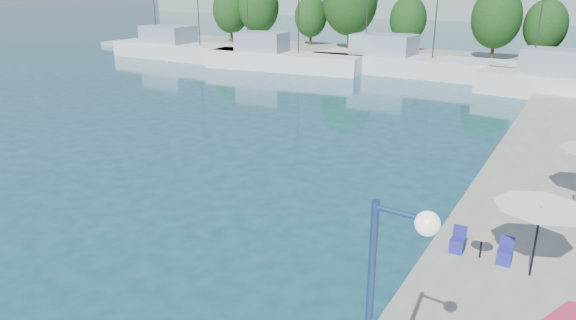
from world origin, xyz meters
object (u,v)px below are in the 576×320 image
Objects in this scene: street_lamp at (389,296)px; trawler_03 at (407,63)px; umbrella_white at (540,215)px; trawler_02 at (280,59)px; trawler_01 at (184,50)px.

trawler_03 is at bearing 112.50° from street_lamp.
trawler_03 is 4.04× the size of street_lamp.
street_lamp is at bearing -100.59° from umbrella_white.
trawler_02 is 13.11m from trawler_03.
trawler_02 is (14.32, -1.18, 0.00)m from trawler_01.
street_lamp is (14.08, -44.05, 3.02)m from trawler_03.
trawler_02 is 48.15m from street_lamp.
street_lamp reaches higher than umbrella_white.
trawler_01 is at bearing 139.53° from street_lamp.
street_lamp is (40.88, -41.23, 3.02)m from trawler_01.
trawler_01 reaches higher than street_lamp.
umbrella_white is (42.40, -33.08, 1.45)m from trawler_01.
umbrella_white is 0.51× the size of street_lamp.
street_lamp is at bearing -63.01° from trawler_02.
umbrella_white is 8.44m from street_lamp.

